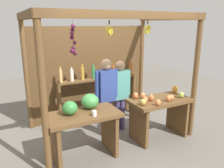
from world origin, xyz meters
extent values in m
plane|color=slate|center=(0.00, 0.00, 0.00)|extent=(12.00, 12.00, 0.00)
cylinder|color=brown|center=(-1.42, -0.91, 1.20)|extent=(0.10, 0.10, 2.39)
cylinder|color=brown|center=(1.42, -0.91, 1.20)|extent=(0.10, 0.10, 2.39)
cylinder|color=brown|center=(-1.42, 0.91, 1.20)|extent=(0.10, 0.10, 2.39)
cylinder|color=brown|center=(1.42, 0.91, 1.20)|extent=(0.10, 0.10, 2.39)
cube|color=brown|center=(0.00, -0.91, 2.33)|extent=(2.95, 0.12, 0.12)
cube|color=brown|center=(-1.42, 0.00, 2.33)|extent=(0.12, 1.91, 0.12)
cube|color=brown|center=(1.42, 0.00, 2.33)|extent=(0.12, 1.91, 0.12)
cube|color=#52381E|center=(0.00, 0.93, 1.08)|extent=(2.85, 0.04, 2.15)
cylinder|color=brown|center=(-0.36, -0.78, 2.22)|extent=(0.02, 0.02, 0.06)
ellipsoid|color=yellow|center=(-0.32, -0.78, 2.09)|extent=(0.04, 0.07, 0.14)
ellipsoid|color=yellow|center=(-0.34, -0.75, 2.11)|extent=(0.08, 0.07, 0.15)
ellipsoid|color=yellow|center=(-0.37, -0.76, 2.09)|extent=(0.07, 0.06, 0.15)
ellipsoid|color=yellow|center=(-0.39, -0.78, 2.11)|extent=(0.04, 0.07, 0.14)
ellipsoid|color=yellow|center=(-0.37, -0.82, 2.09)|extent=(0.08, 0.06, 0.15)
ellipsoid|color=yellow|center=(-0.34, -0.82, 2.11)|extent=(0.07, 0.05, 0.15)
cylinder|color=brown|center=(0.36, -0.77, 2.22)|extent=(0.02, 0.02, 0.06)
ellipsoid|color=yellow|center=(0.40, -0.77, 2.11)|extent=(0.04, 0.08, 0.14)
ellipsoid|color=yellow|center=(0.38, -0.73, 2.12)|extent=(0.06, 0.05, 0.14)
ellipsoid|color=yellow|center=(0.35, -0.75, 2.09)|extent=(0.07, 0.05, 0.14)
ellipsoid|color=yellow|center=(0.33, -0.78, 2.11)|extent=(0.04, 0.09, 0.14)
ellipsoid|color=yellow|center=(0.34, -0.80, 2.09)|extent=(0.07, 0.06, 0.14)
ellipsoid|color=yellow|center=(0.37, -0.80, 2.12)|extent=(0.08, 0.06, 0.14)
cylinder|color=#4C422D|center=(-0.87, -0.60, 1.98)|extent=(0.01, 0.01, 0.55)
sphere|color=#601E42|center=(-0.86, -0.61, 2.17)|extent=(0.07, 0.07, 0.07)
sphere|color=#47142D|center=(-0.87, -0.59, 2.12)|extent=(0.06, 0.06, 0.06)
sphere|color=#601E42|center=(-0.89, -0.61, 2.07)|extent=(0.06, 0.06, 0.06)
sphere|color=#47142D|center=(-0.89, -0.61, 2.01)|extent=(0.07, 0.07, 0.07)
sphere|color=#511938|center=(-0.85, -0.61, 1.93)|extent=(0.06, 0.06, 0.06)
sphere|color=#47142D|center=(-0.87, -0.59, 1.84)|extent=(0.06, 0.06, 0.06)
sphere|color=#47142D|center=(-0.85, -0.60, 1.77)|extent=(0.06, 0.06, 0.06)
sphere|color=#47142D|center=(-0.90, -0.63, 1.81)|extent=(0.07, 0.07, 0.07)
cube|color=brown|center=(-0.78, -0.68, 0.77)|extent=(1.20, 0.64, 0.06)
cube|color=brown|center=(-1.26, -0.68, 0.37)|extent=(0.06, 0.58, 0.74)
cube|color=brown|center=(-0.30, -0.68, 0.37)|extent=(0.06, 0.58, 0.74)
ellipsoid|color=#429347|center=(-0.60, -0.52, 0.93)|extent=(0.34, 0.34, 0.26)
ellipsoid|color=#38843D|center=(-0.98, -0.63, 0.91)|extent=(0.27, 0.27, 0.22)
cylinder|color=white|center=(-0.66, -0.86, 0.84)|extent=(0.07, 0.07, 0.09)
cube|color=brown|center=(0.78, -0.68, 0.77)|extent=(1.20, 0.64, 0.06)
cube|color=brown|center=(0.30, -0.68, 0.37)|extent=(0.06, 0.58, 0.74)
cube|color=brown|center=(1.26, -0.68, 0.37)|extent=(0.06, 0.58, 0.74)
ellipsoid|color=#B79E47|center=(0.29, -0.81, 0.86)|extent=(0.11, 0.11, 0.12)
ellipsoid|color=#CC7038|center=(0.37, -0.45, 0.86)|extent=(0.13, 0.13, 0.13)
ellipsoid|color=gold|center=(1.32, -0.50, 0.88)|extent=(0.16, 0.16, 0.17)
ellipsoid|color=#E07F47|center=(0.52, -0.95, 0.86)|extent=(0.11, 0.11, 0.12)
ellipsoid|color=#E07F47|center=(0.84, -0.86, 0.86)|extent=(0.12, 0.12, 0.12)
ellipsoid|color=#CC7038|center=(0.56, -0.69, 0.86)|extent=(0.12, 0.12, 0.13)
ellipsoid|color=#E07F47|center=(0.50, -0.51, 0.86)|extent=(0.12, 0.12, 0.13)
ellipsoid|color=#A8B24C|center=(1.20, -0.81, 0.86)|extent=(0.14, 0.14, 0.12)
ellipsoid|color=#E07F47|center=(0.40, -0.73, 0.86)|extent=(0.09, 0.09, 0.12)
ellipsoid|color=#E07F47|center=(0.94, -0.82, 0.85)|extent=(0.12, 0.12, 0.11)
cube|color=brown|center=(-0.84, 0.68, 0.50)|extent=(0.05, 0.20, 1.00)
cube|color=brown|center=(1.01, 0.68, 0.50)|extent=(0.05, 0.20, 1.00)
cube|color=brown|center=(0.09, 0.68, 0.98)|extent=(1.85, 0.22, 0.04)
cylinder|color=#D8B266|center=(-0.77, 0.68, 1.14)|extent=(0.07, 0.07, 0.28)
cylinder|color=#D8B266|center=(-0.77, 0.68, 1.31)|extent=(0.03, 0.03, 0.06)
cylinder|color=silver|center=(-0.53, 0.68, 1.12)|extent=(0.08, 0.08, 0.24)
cylinder|color=silver|center=(-0.53, 0.68, 1.27)|extent=(0.03, 0.03, 0.06)
cylinder|color=gold|center=(-0.29, 0.68, 1.14)|extent=(0.07, 0.07, 0.29)
cylinder|color=gold|center=(-0.29, 0.68, 1.32)|extent=(0.03, 0.03, 0.06)
cylinder|color=#338C4C|center=(-0.03, 0.68, 1.14)|extent=(0.07, 0.07, 0.28)
cylinder|color=#338C4C|center=(-0.03, 0.68, 1.31)|extent=(0.03, 0.03, 0.06)
cylinder|color=silver|center=(0.22, 0.68, 1.14)|extent=(0.07, 0.07, 0.28)
cylinder|color=silver|center=(0.22, 0.68, 1.31)|extent=(0.03, 0.03, 0.06)
cylinder|color=#994C1E|center=(0.47, 0.68, 1.13)|extent=(0.07, 0.07, 0.25)
cylinder|color=#994C1E|center=(0.47, 0.68, 1.28)|extent=(0.03, 0.03, 0.06)
cylinder|color=silver|center=(0.70, 0.68, 1.11)|extent=(0.08, 0.08, 0.22)
cylinder|color=silver|center=(0.70, 0.68, 1.25)|extent=(0.04, 0.04, 0.06)
cylinder|color=#994C1E|center=(0.96, 0.68, 1.15)|extent=(0.07, 0.07, 0.30)
cylinder|color=#994C1E|center=(0.96, 0.68, 1.33)|extent=(0.03, 0.03, 0.06)
cylinder|color=#4B3C67|center=(-0.15, -0.13, 0.37)|extent=(0.11, 0.11, 0.73)
cylinder|color=#4B3C67|center=(-0.03, -0.13, 0.37)|extent=(0.11, 0.11, 0.73)
cube|color=#2D428C|center=(-0.09, -0.13, 1.05)|extent=(0.32, 0.19, 0.62)
cylinder|color=#2D428C|center=(-0.29, -0.13, 1.08)|extent=(0.08, 0.08, 0.56)
cylinder|color=#2D428C|center=(0.11, -0.13, 1.08)|extent=(0.08, 0.08, 0.56)
sphere|color=tan|center=(-0.09, -0.13, 1.46)|extent=(0.21, 0.21, 0.21)
cylinder|color=#453A65|center=(0.20, -0.04, 0.35)|extent=(0.11, 0.11, 0.70)
cylinder|color=#453A65|center=(0.32, -0.04, 0.35)|extent=(0.11, 0.11, 0.70)
cube|color=teal|center=(0.26, -0.04, 0.99)|extent=(0.32, 0.19, 0.59)
cylinder|color=teal|center=(0.06, -0.04, 1.02)|extent=(0.08, 0.08, 0.53)
cylinder|color=teal|center=(0.46, -0.04, 1.02)|extent=(0.08, 0.08, 0.53)
sphere|color=tan|center=(0.26, -0.04, 1.39)|extent=(0.20, 0.20, 0.20)
camera|label=1|loc=(-1.92, -3.92, 2.21)|focal=36.14mm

